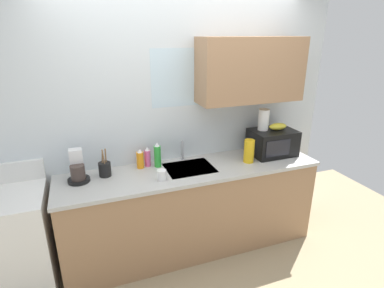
% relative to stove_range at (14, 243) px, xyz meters
% --- Properties ---
extents(kitchen_wall_assembly, '(3.30, 0.42, 2.50)m').
position_rel_stove_range_xyz_m(kitchen_wall_assembly, '(1.75, 0.30, 0.91)').
color(kitchen_wall_assembly, silver).
rests_on(kitchen_wall_assembly, ground).
extents(counter_unit, '(2.53, 0.63, 0.90)m').
position_rel_stove_range_xyz_m(counter_unit, '(1.61, -0.00, -0.00)').
color(counter_unit, '#9E7551').
rests_on(counter_unit, ground).
extents(sink_faucet, '(0.03, 0.03, 0.21)m').
position_rel_stove_range_xyz_m(sink_faucet, '(1.59, 0.24, 0.55)').
color(sink_faucet, '#B2B5BA').
rests_on(sink_faucet, counter_unit).
extents(stove_range, '(0.60, 0.60, 1.08)m').
position_rel_stove_range_xyz_m(stove_range, '(0.00, 0.00, 0.00)').
color(stove_range, white).
rests_on(stove_range, ground).
extents(microwave, '(0.46, 0.35, 0.27)m').
position_rel_stove_range_xyz_m(microwave, '(2.54, 0.04, 0.58)').
color(microwave, black).
rests_on(microwave, counter_unit).
extents(banana_bunch, '(0.20, 0.11, 0.07)m').
position_rel_stove_range_xyz_m(banana_bunch, '(2.59, 0.05, 0.75)').
color(banana_bunch, gold).
rests_on(banana_bunch, microwave).
extents(paper_towel_roll, '(0.11, 0.11, 0.22)m').
position_rel_stove_range_xyz_m(paper_towel_roll, '(2.44, 0.10, 0.82)').
color(paper_towel_roll, white).
rests_on(paper_towel_roll, microwave).
extents(coffee_maker, '(0.19, 0.21, 0.28)m').
position_rel_stove_range_xyz_m(coffee_maker, '(0.58, 0.10, 0.55)').
color(coffee_maker, black).
rests_on(coffee_maker, counter_unit).
extents(dish_soap_bottle_green, '(0.07, 0.07, 0.25)m').
position_rel_stove_range_xyz_m(dish_soap_bottle_green, '(1.31, 0.15, 0.56)').
color(dish_soap_bottle_green, green).
rests_on(dish_soap_bottle_green, counter_unit).
extents(dish_soap_bottle_pink, '(0.06, 0.06, 0.20)m').
position_rel_stove_range_xyz_m(dish_soap_bottle_pink, '(1.23, 0.20, 0.53)').
color(dish_soap_bottle_pink, '#E55999').
rests_on(dish_soap_bottle_pink, counter_unit).
extents(dish_soap_bottle_orange, '(0.07, 0.07, 0.20)m').
position_rel_stove_range_xyz_m(dish_soap_bottle_orange, '(1.15, 0.18, 0.53)').
color(dish_soap_bottle_orange, orange).
rests_on(dish_soap_bottle_orange, counter_unit).
extents(cereal_canister, '(0.10, 0.10, 0.23)m').
position_rel_stove_range_xyz_m(cereal_canister, '(2.20, -0.05, 0.56)').
color(cereal_canister, gold).
rests_on(cereal_canister, counter_unit).
extents(mug_white, '(0.08, 0.08, 0.09)m').
position_rel_stove_range_xyz_m(mug_white, '(1.27, -0.14, 0.49)').
color(mug_white, white).
rests_on(mug_white, counter_unit).
extents(utensil_crock, '(0.11, 0.11, 0.27)m').
position_rel_stove_range_xyz_m(utensil_crock, '(0.81, 0.12, 0.51)').
color(utensil_crock, black).
rests_on(utensil_crock, counter_unit).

